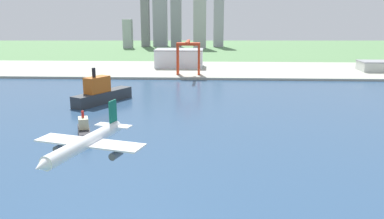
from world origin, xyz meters
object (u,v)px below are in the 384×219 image
object	(u,v)px
airplane_landing	(85,143)
container_barge	(101,93)
warehouse_main	(179,58)
warehouse_annex	(377,66)
port_crane_red	(188,50)
tugboat_small	(84,130)

from	to	relation	value
airplane_landing	container_barge	xyz separation A→B (m)	(-47.95, 189.58, -23.50)
container_barge	warehouse_main	size ratio (longest dim) A/B	0.90
airplane_landing	warehouse_main	distance (m)	387.56
airplane_landing	warehouse_annex	xyz separation A→B (m)	(229.47, 361.18, -22.99)
port_crane_red	warehouse_main	xyz separation A→B (m)	(-14.90, 64.09, -15.99)
airplane_landing	tugboat_small	bearing A→B (deg)	108.50
container_barge	warehouse_main	distance (m)	202.71
port_crane_red	airplane_landing	bearing A→B (deg)	-92.13
port_crane_red	warehouse_annex	world-z (taller)	port_crane_red
tugboat_small	container_barge	world-z (taller)	container_barge
tugboat_small	warehouse_annex	distance (m)	369.21
tugboat_small	airplane_landing	bearing A→B (deg)	-71.50
tugboat_small	warehouse_main	xyz separation A→B (m)	(31.62, 284.06, 9.43)
tugboat_small	warehouse_annex	xyz separation A→B (m)	(263.97, 258.11, 4.26)
tugboat_small	port_crane_red	distance (m)	226.27
port_crane_red	warehouse_annex	xyz separation A→B (m)	(217.45, 38.13, -21.15)
airplane_landing	tugboat_small	xyz separation A→B (m)	(-34.49, 103.07, -27.25)
tugboat_small	warehouse_annex	size ratio (longest dim) A/B	0.60
container_barge	warehouse_annex	distance (m)	326.21
port_crane_red	container_barge	bearing A→B (deg)	-114.20
container_barge	airplane_landing	bearing A→B (deg)	-75.81
container_barge	warehouse_annex	size ratio (longest dim) A/B	1.31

